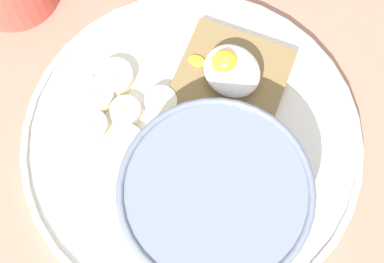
# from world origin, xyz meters

# --- Properties ---
(ground_plane) EXTENTS (1.20, 1.20, 0.02)m
(ground_plane) POSITION_xyz_m (0.00, 0.00, 0.01)
(ground_plane) COLOR #9F725D
(ground_plane) RESTS_ON ground
(plate) EXTENTS (0.30, 0.30, 0.02)m
(plate) POSITION_xyz_m (0.00, 0.00, 0.03)
(plate) COLOR silver
(plate) RESTS_ON ground_plane
(oatmeal_bowl) EXTENTS (0.15, 0.15, 0.06)m
(oatmeal_bowl) POSITION_xyz_m (0.06, -0.03, 0.06)
(oatmeal_bowl) COLOR slate
(oatmeal_bowl) RESTS_ON plate
(toast_slice) EXTENTS (0.13, 0.13, 0.01)m
(toast_slice) POSITION_xyz_m (-0.02, 0.06, 0.04)
(toast_slice) COLOR olive
(toast_slice) RESTS_ON plate
(poached_egg) EXTENTS (0.07, 0.05, 0.03)m
(poached_egg) POSITION_xyz_m (-0.02, 0.06, 0.06)
(poached_egg) COLOR white
(poached_egg) RESTS_ON toast_slice
(banana_slice_front) EXTENTS (0.03, 0.03, 0.01)m
(banana_slice_front) POSITION_xyz_m (-0.04, -0.00, 0.04)
(banana_slice_front) COLOR beige
(banana_slice_front) RESTS_ON plate
(banana_slice_left) EXTENTS (0.05, 0.05, 0.01)m
(banana_slice_left) POSITION_xyz_m (-0.09, -0.02, 0.04)
(banana_slice_left) COLOR #F1EDBC
(banana_slice_left) RESTS_ON plate
(banana_slice_back) EXTENTS (0.04, 0.04, 0.01)m
(banana_slice_back) POSITION_xyz_m (-0.03, -0.05, 0.04)
(banana_slice_back) COLOR #FAEEC9
(banana_slice_back) RESTS_ON plate
(banana_slice_right) EXTENTS (0.04, 0.04, 0.02)m
(banana_slice_right) POSITION_xyz_m (-0.07, -0.06, 0.04)
(banana_slice_right) COLOR #FAEEBD
(banana_slice_right) RESTS_ON plate
(banana_slice_inner) EXTENTS (0.04, 0.04, 0.01)m
(banana_slice_inner) POSITION_xyz_m (-0.06, -0.03, 0.04)
(banana_slice_inner) COLOR beige
(banana_slice_inner) RESTS_ON plate
(banana_slice_outer) EXTENTS (0.04, 0.04, 0.01)m
(banana_slice_outer) POSITION_xyz_m (-0.09, -0.04, 0.04)
(banana_slice_outer) COLOR beige
(banana_slice_outer) RESTS_ON plate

